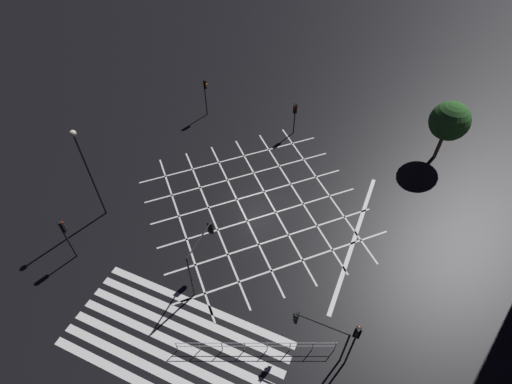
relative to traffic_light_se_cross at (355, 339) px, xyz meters
The scene contains 11 objects.
ground_plane 13.43m from the traffic_light_se_cross, 136.79° to the left, with size 200.00×200.00×0.00m, color black.
road_markings 9.80m from the traffic_light_se_cross, 168.81° to the left, with size 19.89×24.84×0.01m.
traffic_light_se_cross is the anchor object (origin of this frame).
traffic_light_median_south 10.27m from the traffic_light_se_cross, 169.65° to the left, with size 0.36×3.15×4.29m.
traffic_light_se_main 2.04m from the traffic_light_se_cross, behind, with size 3.16×0.36×3.58m.
traffic_light_sw_cross 19.21m from the traffic_light_se_cross, behind, with size 0.36×0.39×3.66m.
traffic_light_median_north 21.16m from the traffic_light_se_cross, 118.12° to the left, with size 0.36×0.39×3.28m.
traffic_light_nw_main 26.04m from the traffic_light_se_cross, 135.96° to the left, with size 0.39×0.36×3.93m.
street_lamp_west 20.28m from the traffic_light_se_cross, 169.58° to the left, with size 0.44×0.44×7.96m.
street_tree_near 20.75m from the traffic_light_se_cross, 82.74° to the left, with size 3.25×3.25×5.50m.
pedestrian_railing 5.73m from the traffic_light_se_cross, 163.73° to the right, with size 8.49×3.74×1.05m.
Camera 1 is at (8.29, -18.97, 23.49)m, focal length 28.00 mm.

